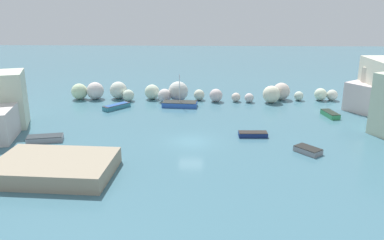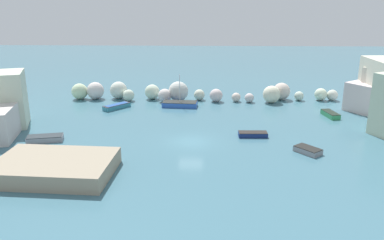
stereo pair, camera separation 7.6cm
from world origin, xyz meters
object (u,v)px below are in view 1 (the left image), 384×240
(moored_boat_3, at_px, (308,150))
(moored_boat_4, at_px, (330,114))
(moored_boat_0, at_px, (180,104))
(stone_dock, at_px, (55,167))
(moored_boat_5, at_px, (45,138))
(moored_boat_1, at_px, (253,134))
(moored_boat_2, at_px, (117,106))

(moored_boat_3, bearing_deg, moored_boat_4, -65.37)
(moored_boat_0, bearing_deg, stone_dock, 71.70)
(moored_boat_0, distance_m, moored_boat_3, 20.89)
(moored_boat_0, relative_size, moored_boat_3, 1.71)
(moored_boat_0, relative_size, moored_boat_5, 1.25)
(stone_dock, bearing_deg, moored_boat_5, 116.08)
(stone_dock, xyz_separation_m, moored_boat_0, (9.24, 21.71, -0.33))
(moored_boat_1, bearing_deg, moored_boat_0, -55.20)
(moored_boat_5, bearing_deg, moored_boat_1, -7.22)
(moored_boat_2, xyz_separation_m, moored_boat_3, (21.48, -14.92, -0.05))
(moored_boat_0, relative_size, moored_boat_2, 1.31)
(moored_boat_0, height_order, moored_boat_3, moored_boat_0)
(moored_boat_0, distance_m, moored_boat_4, 19.36)
(moored_boat_3, xyz_separation_m, moored_boat_4, (5.72, 12.06, 0.04))
(stone_dock, distance_m, moored_boat_1, 20.34)
(moored_boat_0, xyz_separation_m, moored_boat_3, (13.19, -16.19, -0.09))
(moored_boat_2, height_order, moored_boat_5, moored_boat_2)
(moored_boat_2, xyz_separation_m, moored_boat_4, (27.20, -2.86, -0.01))
(moored_boat_3, distance_m, moored_boat_4, 13.35)
(moored_boat_3, xyz_separation_m, moored_boat_5, (-26.34, 2.47, 0.03))
(moored_boat_0, bearing_deg, moored_boat_3, 133.93)
(moored_boat_3, relative_size, moored_boat_5, 0.73)
(stone_dock, relative_size, moored_boat_0, 2.03)
(stone_dock, height_order, moored_boat_2, stone_dock)
(moored_boat_4, xyz_separation_m, moored_boat_5, (-32.06, -9.59, -0.01))
(stone_dock, height_order, moored_boat_3, stone_dock)
(stone_dock, xyz_separation_m, moored_boat_2, (0.95, 20.44, -0.37))
(moored_boat_4, distance_m, moored_boat_5, 33.46)
(moored_boat_3, height_order, moored_boat_4, moored_boat_4)
(moored_boat_2, xyz_separation_m, moored_boat_5, (-4.86, -12.46, -0.02))
(moored_boat_1, distance_m, moored_boat_5, 21.71)
(moored_boat_0, distance_m, moored_boat_5, 19.01)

